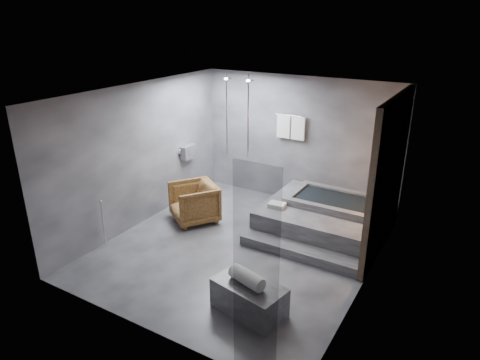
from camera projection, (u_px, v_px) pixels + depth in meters
The scene contains 7 objects.
room at pixel (267, 157), 7.18m from camera, with size 5.00×5.04×2.82m.
tub_deck at pixel (323, 218), 8.38m from camera, with size 2.20×2.00×0.50m, color #37373A.
tub_step at pixel (299, 252), 7.49m from camera, with size 2.20×0.36×0.18m, color #37373A.
concrete_bench at pixel (249, 298), 6.05m from camera, with size 1.02×0.56×0.46m, color #303032.
driftwood_chair at pixel (194, 203), 8.69m from camera, with size 0.85×0.88×0.80m, color #3F260F.
rolled_towel at pixel (247, 278), 5.94m from camera, with size 0.20×0.20×0.56m, color white.
deck_towel at pixel (277, 205), 8.23m from camera, with size 0.32×0.23×0.08m, color silver.
Camera 1 is at (3.48, -5.87, 3.99)m, focal length 32.00 mm.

